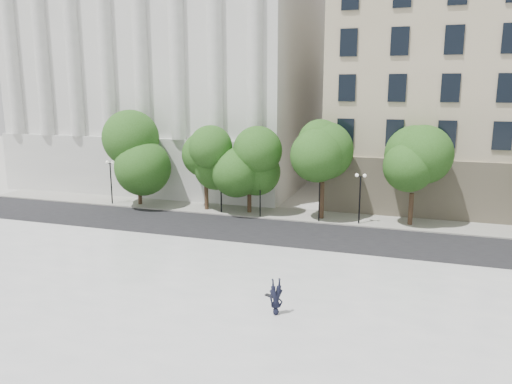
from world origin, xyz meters
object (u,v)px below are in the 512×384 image
Objects in this scene: traffic_light_west at (260,174)px; person_lying at (276,309)px; traffic_light_east at (320,178)px; skateboard at (272,296)px.

person_lying is (6.48, -18.04, -3.08)m from traffic_light_west.
traffic_light_east is 18.35m from person_lying.
traffic_light_east reaches higher than skateboard.
traffic_light_west reaches higher than skateboard.
traffic_light_east is at bearing 0.00° from traffic_light_west.
skateboard is (0.75, -16.24, -3.22)m from traffic_light_east.
traffic_light_west is 1.01× the size of traffic_light_east.
traffic_light_west is at bearing 130.34° from skateboard.
traffic_light_east is at bearing 69.79° from person_lying.
traffic_light_west is 2.48× the size of person_lying.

